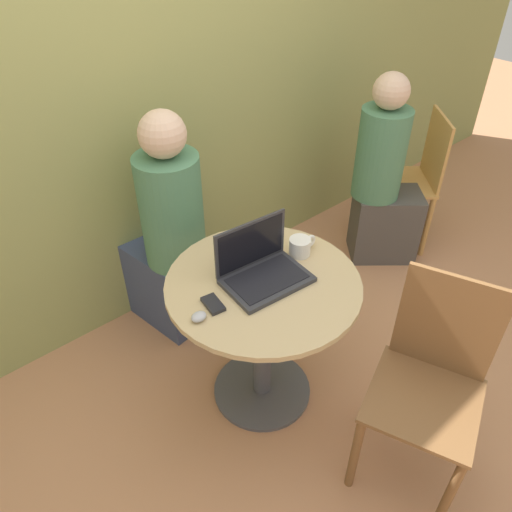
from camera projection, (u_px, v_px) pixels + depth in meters
ground_plane at (262, 390)px, 2.45m from camera, size 12.00×12.00×0.00m
back_wall at (125, 75)px, 2.22m from camera, size 7.00×0.05×2.60m
round_table at (263, 316)px, 2.14m from camera, size 0.80×0.80×0.70m
laptop at (262, 268)px, 2.01m from camera, size 0.36×0.26×0.23m
cell_phone at (213, 304)px, 1.90m from camera, size 0.07×0.11×0.02m
computer_mouse at (199, 317)px, 1.84m from camera, size 0.06×0.05×0.03m
coffee_cup at (301, 246)px, 2.14m from camera, size 0.14×0.09×0.08m
chair_empty at (429, 384)px, 1.90m from camera, size 0.52×0.52×0.91m
person_seated at (169, 243)px, 2.52m from camera, size 0.34×0.48×1.24m
chair_background at (410, 180)px, 3.17m from camera, size 0.56×0.56×0.88m
person_background at (383, 186)px, 3.01m from camera, size 0.48×0.47×1.19m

